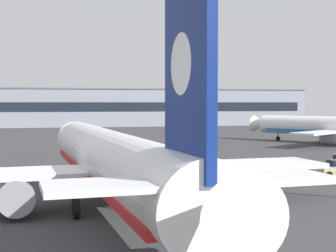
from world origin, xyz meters
name	(u,v)px	position (x,y,z in m)	size (l,w,h in m)	color
taxiway_centreline	(131,174)	(0.00, 30.00, 0.00)	(0.30, 180.00, 0.01)	yellow
airliner_foreground	(111,161)	(-4.08, 12.69, 3.37)	(32.26, 41.52, 11.65)	white
safety_cone_by_nose_gear	(110,173)	(-2.22, 29.00, 0.26)	(0.44, 0.44, 0.55)	orange
terminal_building	(110,107)	(10.70, 139.51, 5.97)	(128.92, 12.40, 11.92)	gray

